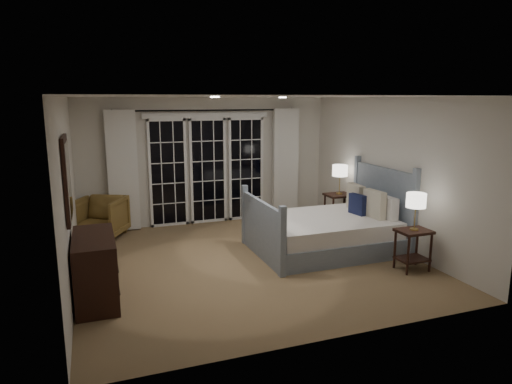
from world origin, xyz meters
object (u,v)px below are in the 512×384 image
object	(u,v)px
nightstand_left	(413,244)
armchair	(100,217)
bed	(328,230)
dresser	(95,269)
nightstand_right	(339,205)
lamp_left	(416,201)
lamp_right	(340,171)

from	to	relation	value
nightstand_left	armchair	size ratio (longest dim) A/B	0.75
bed	dresser	size ratio (longest dim) A/B	1.95
nightstand_left	nightstand_right	bearing A→B (deg)	86.71
nightstand_right	armchair	xyz separation A→B (m)	(-4.37, 0.90, -0.07)
bed	nightstand_left	world-z (taller)	bed
nightstand_right	nightstand_left	bearing A→B (deg)	-93.29
lamp_left	armchair	xyz separation A→B (m)	(-4.23, 3.26, -0.67)
lamp_right	dresser	distance (m)	4.92
dresser	nightstand_left	bearing A→B (deg)	-6.47
nightstand_right	lamp_right	bearing A→B (deg)	0.00
nightstand_left	nightstand_right	world-z (taller)	nightstand_right
nightstand_left	armchair	world-z (taller)	armchair
armchair	nightstand_right	bearing A→B (deg)	16.32
lamp_left	dresser	size ratio (longest dim) A/B	0.46
bed	armchair	world-z (taller)	bed
nightstand_right	lamp_left	size ratio (longest dim) A/B	1.23
lamp_right	lamp_left	bearing A→B (deg)	-93.29
bed	lamp_right	xyz separation A→B (m)	(0.85, 1.13, 0.78)
bed	dresser	bearing A→B (deg)	-168.57
nightstand_left	dresser	xyz separation A→B (m)	(-4.36, 0.49, 0.02)
nightstand_right	dresser	world-z (taller)	dresser
nightstand_right	dresser	xyz separation A→B (m)	(-4.50, -1.86, -0.03)
bed	nightstand_left	xyz separation A→B (m)	(0.72, -1.23, 0.07)
bed	dresser	xyz separation A→B (m)	(-3.64, -0.74, 0.08)
nightstand_right	lamp_right	size ratio (longest dim) A/B	1.19
nightstand_left	dresser	distance (m)	4.39
lamp_right	armchair	bearing A→B (deg)	168.37
nightstand_left	bed	bearing A→B (deg)	120.28
lamp_left	armchair	distance (m)	5.38
armchair	dresser	bearing A→B (deg)	-64.74
nightstand_right	lamp_left	distance (m)	2.44
lamp_right	dresser	bearing A→B (deg)	-157.50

